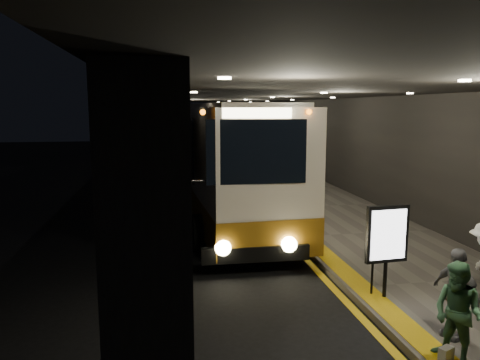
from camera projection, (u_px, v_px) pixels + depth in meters
ground at (215, 255)px, 12.78m from camera, size 90.00×90.00×0.00m
lane_line_white at (152, 216)px, 17.36m from camera, size 0.12×50.00×0.01m
kerb_stripe_yellow at (261, 212)px, 18.04m from camera, size 0.18×50.00×0.01m
sidewalk at (320, 208)px, 18.41m from camera, size 4.50×50.00×0.15m
tactile_strip at (273, 207)px, 18.09m from camera, size 0.50×50.00×0.01m
terminal_wall at (377, 133)px, 18.33m from camera, size 0.10×50.00×6.00m
support_columns at (158, 160)px, 16.10m from camera, size 0.80×24.80×4.40m
canopy at (266, 91)px, 17.35m from camera, size 9.00×50.00×0.40m
coach_main at (222, 165)px, 16.90m from camera, size 3.38×12.92×3.99m
coach_second at (200, 143)px, 29.26m from camera, size 2.94×11.74×3.66m
coach_third at (188, 133)px, 41.21m from camera, size 2.77×11.42×3.57m
passenger_boarding at (310, 211)px, 13.42m from camera, size 0.58×0.74×1.78m
passenger_waiting_green at (458, 313)px, 7.02m from camera, size 0.75×0.89×1.57m
passenger_waiting_grey at (456, 293)px, 7.81m from camera, size 0.67×1.00×1.56m
bag_plain at (446, 356)px, 7.03m from camera, size 0.26×0.21×0.28m
info_sign at (387, 236)px, 9.37m from camera, size 0.91×0.19×1.92m
stanchion_post at (372, 271)px, 9.66m from camera, size 0.05×0.05×1.00m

